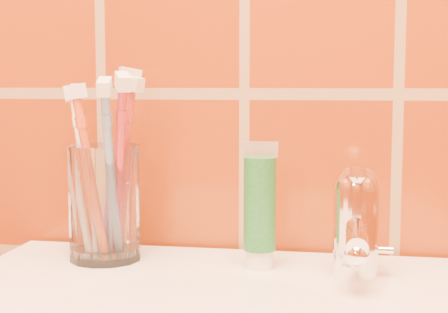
# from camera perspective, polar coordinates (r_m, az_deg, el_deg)

# --- Properties ---
(glass_tumbler) EXTENTS (0.10, 0.10, 0.13)m
(glass_tumbler) POSITION_cam_1_polar(r_m,az_deg,el_deg) (0.81, -9.88, -3.81)
(glass_tumbler) COLOR white
(glass_tumbler) RESTS_ON pedestal_sink
(toothpaste_tube) EXTENTS (0.04, 0.04, 0.14)m
(toothpaste_tube) POSITION_cam_1_polar(r_m,az_deg,el_deg) (0.76, 2.98, -4.41)
(toothpaste_tube) COLOR white
(toothpaste_tube) RESTS_ON pedestal_sink
(faucet) EXTENTS (0.05, 0.11, 0.12)m
(faucet) POSITION_cam_1_polar(r_m,az_deg,el_deg) (0.74, 10.92, -5.06)
(faucet) COLOR white
(faucet) RESTS_ON pedestal_sink
(toothbrush_0) EXTENTS (0.10, 0.09, 0.23)m
(toothbrush_0) POSITION_cam_1_polar(r_m,az_deg,el_deg) (0.82, -8.92, -0.62)
(toothbrush_0) COLOR #7F4390
(toothbrush_0) RESTS_ON glass_tumbler
(toothbrush_1) EXTENTS (0.09, 0.08, 0.21)m
(toothbrush_1) POSITION_cam_1_polar(r_m,az_deg,el_deg) (0.79, -10.98, -1.57)
(toothbrush_1) COLOR #D55425
(toothbrush_1) RESTS_ON glass_tumbler
(toothbrush_2) EXTENTS (0.12, 0.15, 0.23)m
(toothbrush_2) POSITION_cam_1_polar(r_m,az_deg,el_deg) (0.77, -8.74, -1.30)
(toothbrush_2) COLOR #AF252E
(toothbrush_2) RESTS_ON glass_tumbler
(toothbrush_3) EXTENTS (0.14, 0.14, 0.22)m
(toothbrush_3) POSITION_cam_1_polar(r_m,az_deg,el_deg) (0.83, -11.49, -1.34)
(toothbrush_3) COLOR white
(toothbrush_3) RESTS_ON glass_tumbler
(toothbrush_4) EXTENTS (0.06, 0.15, 0.23)m
(toothbrush_4) POSITION_cam_1_polar(r_m,az_deg,el_deg) (0.77, -9.44, -1.53)
(toothbrush_4) COLOR #688AB9
(toothbrush_4) RESTS_ON glass_tumbler
(toothbrush_5) EXTENTS (0.09, 0.08, 0.22)m
(toothbrush_5) POSITION_cam_1_polar(r_m,az_deg,el_deg) (0.80, -8.46, -1.13)
(toothbrush_5) COLOR #BA3427
(toothbrush_5) RESTS_ON glass_tumbler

